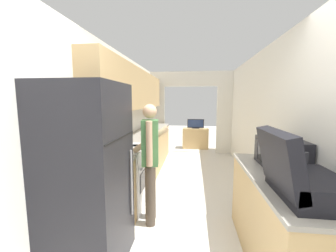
# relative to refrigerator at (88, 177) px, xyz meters

# --- Properties ---
(wall_left) EXTENTS (0.38, 7.64, 2.50)m
(wall_left) POSITION_rel_refrigerator_xyz_m (-0.28, 1.83, 0.63)
(wall_left) COLOR silver
(wall_left) RESTS_ON ground_plane
(wall_right) EXTENTS (0.06, 7.64, 2.50)m
(wall_right) POSITION_rel_refrigerator_xyz_m (2.19, 1.34, 0.35)
(wall_right) COLOR silver
(wall_right) RESTS_ON ground_plane
(wall_far_with_doorway) EXTENTS (2.90, 0.06, 2.50)m
(wall_far_with_doorway) POSITION_rel_refrigerator_xyz_m (0.91, 4.59, 0.54)
(wall_far_with_doorway) COLOR silver
(wall_far_with_doorway) RESTS_ON ground_plane
(counter_left) EXTENTS (0.62, 4.02, 0.92)m
(counter_left) POSITION_rel_refrigerator_xyz_m (-0.04, 2.70, -0.44)
(counter_left) COLOR tan
(counter_left) RESTS_ON ground_plane
(counter_right) EXTENTS (0.62, 1.64, 0.92)m
(counter_right) POSITION_rel_refrigerator_xyz_m (1.86, 0.18, -0.44)
(counter_right) COLOR tan
(counter_right) RESTS_ON ground_plane
(refrigerator) EXTENTS (0.71, 0.76, 1.80)m
(refrigerator) POSITION_rel_refrigerator_xyz_m (0.00, 0.00, 0.00)
(refrigerator) COLOR black
(refrigerator) RESTS_ON ground_plane
(range_oven) EXTENTS (0.66, 0.77, 1.06)m
(range_oven) POSITION_rel_refrigerator_xyz_m (-0.03, 1.14, -0.43)
(range_oven) COLOR white
(range_oven) RESTS_ON ground_plane
(person) EXTENTS (0.51, 0.41, 1.59)m
(person) POSITION_rel_refrigerator_xyz_m (0.45, 0.77, -0.05)
(person) COLOR #4C4238
(person) RESTS_ON ground_plane
(suitcase) EXTENTS (0.53, 0.61, 0.50)m
(suitcase) POSITION_rel_refrigerator_xyz_m (1.78, -0.25, 0.18)
(suitcase) COLOR black
(suitcase) RESTS_ON counter_right
(microwave) EXTENTS (0.40, 0.53, 0.30)m
(microwave) POSITION_rel_refrigerator_xyz_m (1.94, 0.48, 0.17)
(microwave) COLOR black
(microwave) RESTS_ON counter_right
(tv_cabinet) EXTENTS (0.86, 0.42, 0.69)m
(tv_cabinet) POSITION_rel_refrigerator_xyz_m (1.09, 5.19, -0.56)
(tv_cabinet) COLOR tan
(tv_cabinet) RESTS_ON ground_plane
(television) EXTENTS (0.55, 0.16, 0.31)m
(television) POSITION_rel_refrigerator_xyz_m (1.09, 5.15, -0.06)
(television) COLOR black
(television) RESTS_ON tv_cabinet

